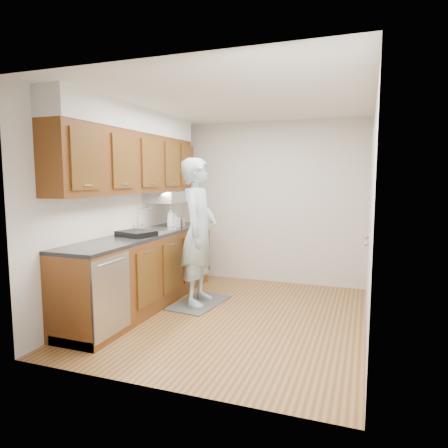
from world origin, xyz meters
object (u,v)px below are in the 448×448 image
(soda_can, at_px, (176,222))
(dish_rack, at_px, (136,234))
(soap_bottle_c, at_px, (172,221))
(steel_can, at_px, (183,222))
(person, at_px, (199,222))
(soap_bottle_b, at_px, (176,220))
(soap_bottle_a, at_px, (171,217))

(soda_can, bearing_deg, dish_rack, -92.74)
(soap_bottle_c, relative_size, steel_can, 1.33)
(steel_can, bearing_deg, dish_rack, -96.42)
(dish_rack, bearing_deg, soda_can, 104.00)
(person, bearing_deg, soap_bottle_b, 47.58)
(soap_bottle_b, bearing_deg, soda_can, 116.57)
(soap_bottle_b, distance_m, soap_bottle_c, 0.20)
(soda_can, xyz_separation_m, dish_rack, (-0.05, -0.97, -0.04))
(soap_bottle_c, distance_m, steel_can, 0.18)
(person, xyz_separation_m, soda_can, (-0.55, 0.44, -0.07))
(soap_bottle_a, bearing_deg, person, -30.63)
(person, distance_m, soda_can, 0.70)
(soap_bottle_c, bearing_deg, person, -39.18)
(person, xyz_separation_m, steel_can, (-0.47, 0.52, -0.08))
(steel_can, distance_m, dish_rack, 1.06)
(soda_can, distance_m, steel_can, 0.11)
(soda_can, bearing_deg, steel_can, 47.88)
(soap_bottle_c, xyz_separation_m, steel_can, (0.18, -0.01, -0.02))
(soap_bottle_c, bearing_deg, dish_rack, -86.78)
(soap_bottle_b, xyz_separation_m, steel_can, (0.04, 0.14, -0.05))
(soda_can, xyz_separation_m, steel_can, (0.07, 0.08, -0.01))
(person, distance_m, soap_bottle_c, 0.84)
(dish_rack, bearing_deg, soap_bottle_c, 109.96)
(soap_bottle_a, relative_size, steel_can, 2.46)
(soap_bottle_b, bearing_deg, steel_can, 72.07)
(person, distance_m, dish_rack, 0.80)
(person, relative_size, soap_bottle_c, 13.45)
(person, distance_m, soap_bottle_a, 0.66)
(soda_can, relative_size, steel_can, 1.13)
(person, height_order, dish_rack, person)
(soap_bottle_a, bearing_deg, soap_bottle_c, 112.68)
(soap_bottle_a, height_order, steel_can, soap_bottle_a)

